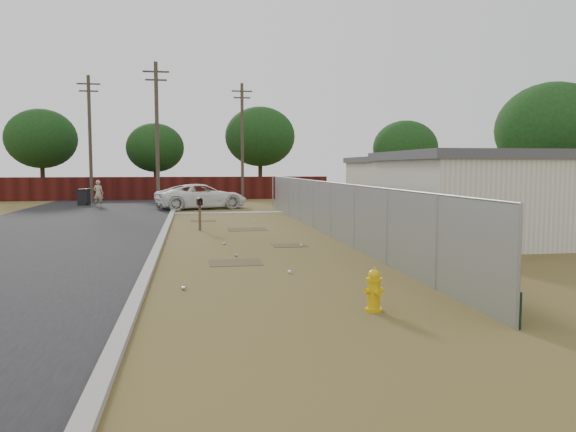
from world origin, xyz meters
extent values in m
plane|color=brown|center=(0.00, 0.00, 0.00)|extent=(120.00, 120.00, 0.00)
cube|color=black|center=(-7.50, 8.00, 0.01)|extent=(9.00, 60.00, 0.02)
cube|color=#9D9C93|center=(-3.00, 8.00, 0.06)|extent=(0.25, 60.00, 0.12)
cube|color=#9D9C93|center=(0.00, 11.50, 0.01)|extent=(6.20, 1.00, 0.03)
cylinder|color=gray|center=(3.10, -12.00, 1.00)|extent=(0.06, 0.06, 2.00)
cylinder|color=gray|center=(3.10, -9.00, 1.00)|extent=(0.06, 0.06, 2.00)
cylinder|color=gray|center=(3.10, -6.00, 1.00)|extent=(0.06, 0.06, 2.00)
cylinder|color=gray|center=(3.10, -3.00, 1.00)|extent=(0.06, 0.06, 2.00)
cylinder|color=gray|center=(3.10, 0.00, 1.00)|extent=(0.06, 0.06, 2.00)
cylinder|color=gray|center=(3.10, 3.00, 1.00)|extent=(0.06, 0.06, 2.00)
cylinder|color=gray|center=(3.10, 6.00, 1.00)|extent=(0.06, 0.06, 2.00)
cylinder|color=gray|center=(3.10, 9.00, 1.00)|extent=(0.06, 0.06, 2.00)
cylinder|color=gray|center=(3.10, 12.00, 1.00)|extent=(0.06, 0.06, 2.00)
cylinder|color=gray|center=(3.10, 15.00, 1.00)|extent=(0.06, 0.06, 2.00)
cylinder|color=gray|center=(3.10, 1.00, 2.00)|extent=(0.04, 26.00, 0.04)
cube|color=gray|center=(3.10, 1.00, 1.00)|extent=(0.01, 26.00, 2.00)
cube|color=black|center=(3.16, 1.00, 0.30)|extent=(0.03, 26.00, 0.60)
cube|color=#45120E|center=(-6.00, 25.00, 0.90)|extent=(30.00, 0.12, 1.80)
cylinder|color=#44392D|center=(-4.00, 16.00, 4.50)|extent=(0.24, 0.24, 9.00)
cube|color=#44392D|center=(-4.00, 16.00, 8.40)|extent=(1.60, 0.10, 0.10)
cube|color=#44392D|center=(-4.00, 16.00, 7.90)|extent=(1.30, 0.10, 0.10)
cylinder|color=#44392D|center=(-9.00, 22.00, 4.50)|extent=(0.24, 0.24, 9.00)
cube|color=#44392D|center=(-9.00, 22.00, 8.40)|extent=(1.60, 0.10, 0.10)
cube|color=#44392D|center=(-9.00, 22.00, 7.90)|extent=(1.30, 0.10, 0.10)
cylinder|color=#44392D|center=(2.00, 24.00, 4.50)|extent=(0.24, 0.24, 9.00)
cube|color=#44392D|center=(2.00, 24.00, 8.40)|extent=(1.60, 0.10, 0.10)
cube|color=#44392D|center=(2.00, 24.00, 7.90)|extent=(1.30, 0.10, 0.10)
cube|color=silver|center=(9.00, -2.00, 1.40)|extent=(8.00, 6.00, 2.80)
cube|color=#49494E|center=(9.00, -2.00, 2.95)|extent=(8.32, 6.24, 0.30)
cube|color=silver|center=(10.50, 9.00, 1.40)|extent=(7.00, 6.00, 2.80)
cube|color=#49494E|center=(10.50, 9.00, 2.95)|extent=(7.28, 6.24, 0.30)
cylinder|color=#312116|center=(-14.00, 29.00, 1.65)|extent=(0.36, 0.36, 3.30)
ellipsoid|color=black|center=(-14.00, 29.00, 4.88)|extent=(5.70, 5.70, 4.84)
cylinder|color=#312116|center=(-5.00, 30.00, 1.43)|extent=(0.36, 0.36, 2.86)
ellipsoid|color=black|center=(-5.00, 30.00, 4.23)|extent=(4.94, 4.94, 4.20)
cylinder|color=#312116|center=(4.00, 29.00, 1.76)|extent=(0.36, 0.36, 3.52)
ellipsoid|color=black|center=(4.00, 29.00, 5.20)|extent=(6.08, 6.08, 5.17)
cylinder|color=#312116|center=(13.00, 18.00, 1.32)|extent=(0.36, 0.36, 2.64)
ellipsoid|color=black|center=(13.00, 18.00, 3.90)|extent=(4.56, 4.56, 3.88)
cylinder|color=#312116|center=(14.00, 3.00, 1.43)|extent=(0.36, 0.36, 2.86)
ellipsoid|color=black|center=(14.00, 3.00, 4.23)|extent=(4.94, 4.94, 4.20)
cylinder|color=#DCAD0B|center=(1.25, -10.49, 0.03)|extent=(0.38, 0.38, 0.06)
cylinder|color=#DCAD0B|center=(1.25, -10.49, 0.31)|extent=(0.27, 0.27, 0.54)
cylinder|color=#DCAD0B|center=(1.25, -10.49, 0.57)|extent=(0.35, 0.35, 0.05)
sphere|color=#DCAD0B|center=(1.25, -10.49, 0.65)|extent=(0.26, 0.26, 0.21)
cylinder|color=#DCAD0B|center=(1.25, -10.49, 0.76)|extent=(0.04, 0.04, 0.06)
cylinder|color=#DCAD0B|center=(1.12, -10.52, 0.37)|extent=(0.11, 0.12, 0.10)
cylinder|color=#DCAD0B|center=(1.37, -10.46, 0.37)|extent=(0.11, 0.12, 0.10)
cylinder|color=#DCAD0B|center=(1.28, -10.62, 0.37)|extent=(0.15, 0.14, 0.13)
cube|color=brown|center=(-1.62, 2.93, 0.55)|extent=(0.11, 0.11, 1.10)
cube|color=black|center=(-1.62, 2.93, 1.14)|extent=(0.25, 0.55, 0.20)
cylinder|color=black|center=(-1.62, 2.93, 1.24)|extent=(0.25, 0.55, 0.20)
cube|color=#A10B17|center=(-1.59, 2.65, 1.14)|extent=(0.03, 0.05, 0.11)
imported|color=white|center=(-1.34, 14.87, 0.77)|extent=(6.02, 4.08, 1.53)
imported|color=tan|center=(-7.85, 17.64, 0.87)|extent=(0.71, 0.54, 1.73)
cube|color=black|center=(-9.06, 19.33, 0.53)|extent=(0.76, 0.76, 1.05)
cube|color=black|center=(-9.06, 19.33, 1.07)|extent=(0.83, 0.83, 0.09)
cylinder|color=black|center=(-8.79, 18.96, 0.11)|extent=(0.09, 0.23, 0.22)
cylinder|color=silver|center=(0.39, -6.73, 0.04)|extent=(0.09, 0.12, 0.07)
cylinder|color=#B6B5BB|center=(-0.71, -3.98, 0.04)|extent=(0.11, 0.12, 0.07)
cylinder|color=silver|center=(1.57, -2.15, 0.04)|extent=(0.07, 0.10, 0.07)
cylinder|color=#B6B5BB|center=(-2.12, -8.17, 0.04)|extent=(0.11, 0.12, 0.07)
cylinder|color=silver|center=(0.50, 3.48, 0.04)|extent=(0.09, 0.11, 0.07)
cylinder|color=#B6B5BB|center=(-0.89, -1.43, 0.04)|extent=(0.12, 0.11, 0.07)
cylinder|color=silver|center=(0.92, 5.90, 0.04)|extent=(0.08, 0.11, 0.07)
camera|label=1|loc=(-1.92, -19.91, 2.56)|focal=35.00mm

